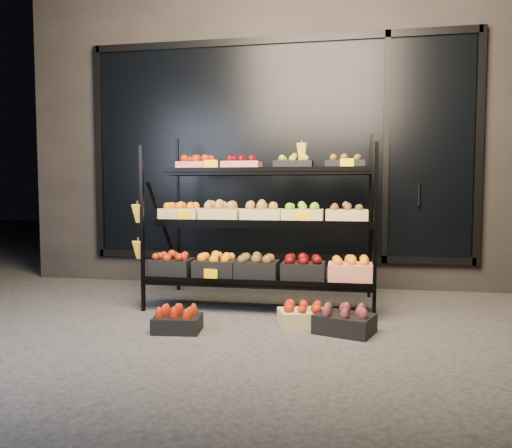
# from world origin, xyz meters

# --- Properties ---
(ground) EXTENTS (24.00, 24.00, 0.00)m
(ground) POSITION_xyz_m (0.00, 0.00, 0.00)
(ground) COLOR #514F4C
(ground) RESTS_ON ground
(building) EXTENTS (6.00, 2.08, 3.50)m
(building) POSITION_xyz_m (0.00, 2.59, 1.75)
(building) COLOR #2D2826
(building) RESTS_ON ground
(display_rack) EXTENTS (2.18, 1.02, 1.67)m
(display_rack) POSITION_xyz_m (-0.01, 0.60, 0.79)
(display_rack) COLOR black
(display_rack) RESTS_ON ground
(floor_crate_midleft) EXTENTS (0.39, 0.30, 0.19)m
(floor_crate_midleft) POSITION_xyz_m (-0.50, -0.40, 0.09)
(floor_crate_midleft) COLOR black
(floor_crate_midleft) RESTS_ON ground
(floor_crate_midright) EXTENTS (0.44, 0.37, 0.19)m
(floor_crate_midright) POSITION_xyz_m (0.44, -0.05, 0.09)
(floor_crate_midright) COLOR #D8C37D
(floor_crate_midright) RESTS_ON ground
(floor_crate_right) EXTENTS (0.51, 0.44, 0.21)m
(floor_crate_right) POSITION_xyz_m (0.78, -0.21, 0.10)
(floor_crate_right) COLOR black
(floor_crate_right) RESTS_ON ground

